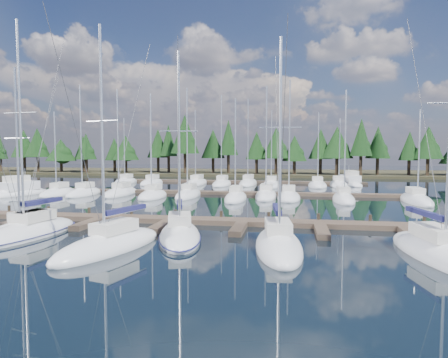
% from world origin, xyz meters
% --- Properties ---
extents(ground, '(260.00, 260.00, 0.00)m').
position_xyz_m(ground, '(0.00, 30.00, 0.00)').
color(ground, black).
rests_on(ground, ground).
extents(far_shore, '(220.00, 30.00, 0.60)m').
position_xyz_m(far_shore, '(0.00, 90.00, 0.30)').
color(far_shore, '#2F2C1A').
rests_on(far_shore, ground).
extents(main_dock, '(44.00, 6.13, 0.90)m').
position_xyz_m(main_dock, '(0.00, 17.36, 0.20)').
color(main_dock, '#4D3D30').
rests_on(main_dock, ground).
extents(back_docks, '(50.00, 21.80, 0.40)m').
position_xyz_m(back_docks, '(0.00, 49.58, 0.20)').
color(back_docks, '#4D3D30').
rests_on(back_docks, ground).
extents(front_sailboat_1, '(3.84, 9.73, 15.44)m').
position_xyz_m(front_sailboat_1, '(-8.16, 11.00, 0.29)').
color(front_sailboat_1, silver).
rests_on(front_sailboat_1, ground).
extents(front_sailboat_2, '(3.88, 7.94, 12.37)m').
position_xyz_m(front_sailboat_2, '(-8.64, 11.20, 0.29)').
color(front_sailboat_2, silver).
rests_on(front_sailboat_2, ground).
extents(front_sailboat_3, '(4.97, 9.35, 13.92)m').
position_xyz_m(front_sailboat_3, '(-0.87, 8.32, 0.29)').
color(front_sailboat_3, silver).
rests_on(front_sailboat_3, ground).
extents(front_sailboat_4, '(5.00, 8.86, 13.12)m').
position_xyz_m(front_sailboat_4, '(2.49, 11.67, 0.28)').
color(front_sailboat_4, silver).
rests_on(front_sailboat_4, ground).
extents(front_sailboat_5, '(3.69, 9.16, 13.24)m').
position_xyz_m(front_sailboat_5, '(9.10, 10.07, 0.28)').
color(front_sailboat_5, silver).
rests_on(front_sailboat_5, ground).
extents(front_sailboat_6, '(4.57, 10.42, 15.35)m').
position_xyz_m(front_sailboat_6, '(17.95, 9.65, 0.29)').
color(front_sailboat_6, silver).
rests_on(front_sailboat_6, ground).
extents(back_sailboat_rows, '(47.87, 32.63, 16.24)m').
position_xyz_m(back_sailboat_rows, '(-0.27, 45.18, 0.27)').
color(back_sailboat_rows, silver).
rests_on(back_sailboat_rows, ground).
extents(motor_yacht_left, '(5.07, 9.15, 4.34)m').
position_xyz_m(motor_yacht_left, '(-26.35, 34.29, 0.48)').
color(motor_yacht_left, silver).
rests_on(motor_yacht_left, ground).
extents(motor_yacht_right, '(4.57, 8.86, 4.22)m').
position_xyz_m(motor_yacht_right, '(19.81, 57.72, 0.47)').
color(motor_yacht_right, silver).
rests_on(motor_yacht_right, ground).
extents(tree_line, '(185.44, 11.30, 14.01)m').
position_xyz_m(tree_line, '(0.18, 80.11, 7.36)').
color(tree_line, black).
rests_on(tree_line, far_shore).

